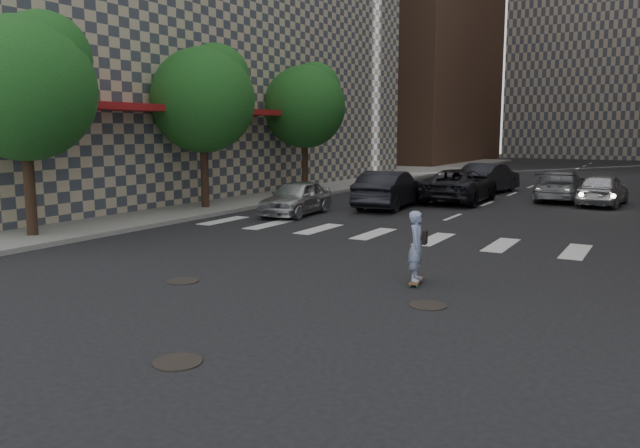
# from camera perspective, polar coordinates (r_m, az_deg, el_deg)

# --- Properties ---
(ground) EXTENTS (160.00, 160.00, 0.00)m
(ground) POSITION_cam_1_polar(r_m,az_deg,el_deg) (11.80, -9.03, -7.56)
(ground) COLOR black
(ground) RESTS_ON ground
(sidewalk_left) EXTENTS (13.00, 80.00, 0.15)m
(sidewalk_left) POSITION_cam_1_polar(r_m,az_deg,el_deg) (36.18, -7.39, 3.43)
(sidewalk_left) COLOR gray
(sidewalk_left) RESTS_ON ground
(tree_a) EXTENTS (4.20, 4.20, 6.60)m
(tree_a) POSITION_cam_1_polar(r_m,az_deg,el_deg) (20.48, -25.17, 11.65)
(tree_a) COLOR #382619
(tree_a) RESTS_ON sidewalk_left
(tree_b) EXTENTS (4.20, 4.20, 6.60)m
(tree_b) POSITION_cam_1_polar(r_m,az_deg,el_deg) (25.99, -10.41, 11.48)
(tree_b) COLOR #382619
(tree_b) RESTS_ON sidewalk_left
(tree_c) EXTENTS (4.20, 4.20, 6.60)m
(tree_c) POSITION_cam_1_polar(r_m,az_deg,el_deg) (32.54, -1.21, 10.99)
(tree_c) COLOR #382619
(tree_c) RESTS_ON sidewalk_left
(manhole_a) EXTENTS (0.70, 0.70, 0.02)m
(manhole_a) POSITION_cam_1_polar(r_m,az_deg,el_deg) (9.25, -12.90, -12.20)
(manhole_a) COLOR black
(manhole_a) RESTS_ON ground
(manhole_b) EXTENTS (0.70, 0.70, 0.02)m
(manhole_b) POSITION_cam_1_polar(r_m,az_deg,el_deg) (13.94, -12.44, -5.11)
(manhole_b) COLOR black
(manhole_b) RESTS_ON ground
(manhole_c) EXTENTS (0.70, 0.70, 0.02)m
(manhole_c) POSITION_cam_1_polar(r_m,az_deg,el_deg) (11.94, 9.82, -7.34)
(manhole_c) COLOR black
(manhole_c) RESTS_ON ground
(skateboarder) EXTENTS (0.45, 0.82, 1.58)m
(skateboarder) POSITION_cam_1_polar(r_m,az_deg,el_deg) (13.38, 8.86, -2.00)
(skateboarder) COLOR brown
(skateboarder) RESTS_ON ground
(silver_sedan) EXTENTS (1.93, 4.10, 1.36)m
(silver_sedan) POSITION_cam_1_polar(r_m,az_deg,el_deg) (24.18, -2.17, 2.42)
(silver_sedan) COLOR #B1B4B8
(silver_sedan) RESTS_ON ground
(traffic_car_a) EXTENTS (2.13, 4.94, 1.58)m
(traffic_car_a) POSITION_cam_1_polar(r_m,az_deg,el_deg) (26.43, 6.29, 3.15)
(traffic_car_a) COLOR black
(traffic_car_a) RESTS_ON ground
(traffic_car_b) EXTENTS (2.25, 5.07, 1.45)m
(traffic_car_b) POSITION_cam_1_polar(r_m,az_deg,el_deg) (31.27, 21.12, 3.33)
(traffic_car_b) COLOR slate
(traffic_car_b) RESTS_ON ground
(traffic_car_c) EXTENTS (2.66, 5.52, 1.51)m
(traffic_car_c) POSITION_cam_1_polar(r_m,az_deg,el_deg) (29.23, 12.62, 3.44)
(traffic_car_c) COLOR black
(traffic_car_c) RESTS_ON ground
(traffic_car_d) EXTENTS (2.03, 4.31, 1.43)m
(traffic_car_d) POSITION_cam_1_polar(r_m,az_deg,el_deg) (29.89, 24.42, 2.90)
(traffic_car_d) COLOR #A4A5AB
(traffic_car_d) RESTS_ON ground
(traffic_car_e) EXTENTS (2.27, 4.96, 1.58)m
(traffic_car_e) POSITION_cam_1_polar(r_m,az_deg,el_deg) (33.98, 15.19, 4.08)
(traffic_car_e) COLOR black
(traffic_car_e) RESTS_ON ground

